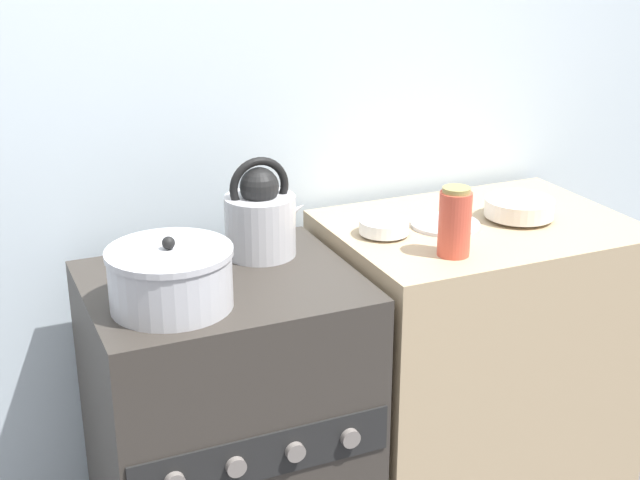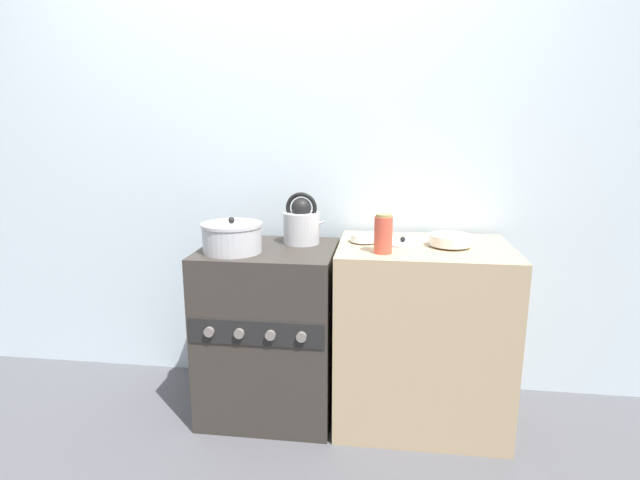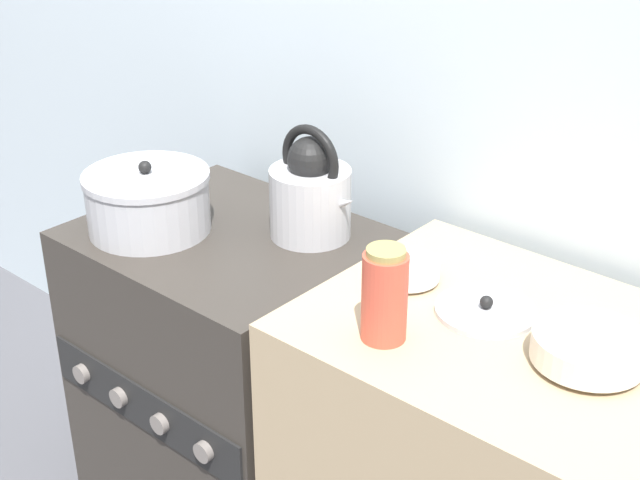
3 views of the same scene
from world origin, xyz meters
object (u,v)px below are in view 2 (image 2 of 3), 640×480
object	(u,v)px
enamel_bowl	(450,240)
storage_jar	(383,234)
loose_pot_lid	(403,243)
small_ceramic_bowl	(364,238)
stove	(270,331)
kettle	(302,223)
cooking_pot	(232,237)

from	to	relation	value
enamel_bowl	storage_jar	bearing A→B (deg)	-152.94
loose_pot_lid	enamel_bowl	bearing A→B (deg)	-8.47
storage_jar	small_ceramic_bowl	bearing A→B (deg)	115.25
enamel_bowl	storage_jar	size ratio (longest dim) A/B	1.09
stove	small_ceramic_bowl	distance (m)	0.64
kettle	cooking_pot	world-z (taller)	kettle
small_ceramic_bowl	storage_jar	xyz separation A→B (m)	(0.09, -0.19, 0.06)
stove	enamel_bowl	distance (m)	0.95
storage_jar	enamel_bowl	bearing A→B (deg)	27.06
kettle	small_ceramic_bowl	bearing A→B (deg)	-13.23
enamel_bowl	kettle	bearing A→B (deg)	171.18
kettle	small_ceramic_bowl	world-z (taller)	kettle
storage_jar	loose_pot_lid	size ratio (longest dim) A/B	0.93
small_ceramic_bowl	cooking_pot	bearing A→B (deg)	-166.65
cooking_pot	storage_jar	size ratio (longest dim) A/B	1.62
cooking_pot	loose_pot_lid	xyz separation A→B (m)	(0.76, 0.13, -0.03)
cooking_pot	loose_pot_lid	distance (m)	0.77
enamel_bowl	loose_pot_lid	bearing A→B (deg)	171.53
loose_pot_lid	cooking_pot	bearing A→B (deg)	-169.99
loose_pot_lid	kettle	bearing A→B (deg)	171.03
stove	loose_pot_lid	world-z (taller)	loose_pot_lid
stove	kettle	xyz separation A→B (m)	(0.14, 0.12, 0.51)
enamel_bowl	storage_jar	world-z (taller)	storage_jar
enamel_bowl	small_ceramic_bowl	world-z (taller)	enamel_bowl
cooking_pot	small_ceramic_bowl	bearing A→B (deg)	13.35
small_ceramic_bowl	loose_pot_lid	distance (m)	0.18
cooking_pot	loose_pot_lid	size ratio (longest dim) A/B	1.51
small_ceramic_bowl	loose_pot_lid	size ratio (longest dim) A/B	0.70
small_ceramic_bowl	loose_pot_lid	xyz separation A→B (m)	(0.18, -0.00, -0.02)
small_ceramic_bowl	enamel_bowl	bearing A→B (deg)	-5.26
stove	kettle	bearing A→B (deg)	39.41
kettle	enamel_bowl	bearing A→B (deg)	-8.82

